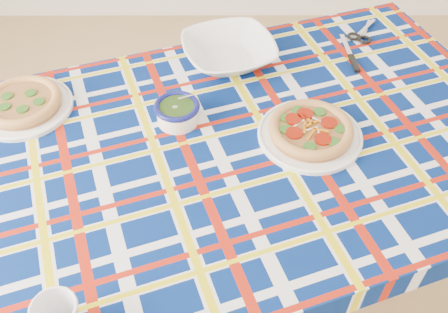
{
  "coord_description": "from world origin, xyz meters",
  "views": [
    {
      "loc": [
        -0.07,
        -0.69,
        1.61
      ],
      "look_at": [
        -0.07,
        0.15,
        0.72
      ],
      "focal_mm": 40.0,
      "sensor_mm": 36.0,
      "label": 1
    }
  ],
  "objects_px": {
    "dining_table": "(242,161)",
    "main_focaccia_plate": "(311,129)",
    "pesto_bowl": "(177,111)",
    "serving_bowl": "(229,52)"
  },
  "relations": [
    {
      "from": "dining_table",
      "to": "pesto_bowl",
      "type": "relative_size",
      "value": 14.14
    },
    {
      "from": "main_focaccia_plate",
      "to": "serving_bowl",
      "type": "xyz_separation_m",
      "value": [
        -0.21,
        0.33,
        0.01
      ]
    },
    {
      "from": "main_focaccia_plate",
      "to": "pesto_bowl",
      "type": "relative_size",
      "value": 2.31
    },
    {
      "from": "pesto_bowl",
      "to": "serving_bowl",
      "type": "relative_size",
      "value": 0.44
    },
    {
      "from": "pesto_bowl",
      "to": "serving_bowl",
      "type": "bearing_deg",
      "value": 62.8
    },
    {
      "from": "dining_table",
      "to": "serving_bowl",
      "type": "distance_m",
      "value": 0.37
    },
    {
      "from": "pesto_bowl",
      "to": "serving_bowl",
      "type": "height_order",
      "value": "pesto_bowl"
    },
    {
      "from": "pesto_bowl",
      "to": "dining_table",
      "type": "bearing_deg",
      "value": -24.71
    },
    {
      "from": "dining_table",
      "to": "main_focaccia_plate",
      "type": "relative_size",
      "value": 6.12
    },
    {
      "from": "dining_table",
      "to": "pesto_bowl",
      "type": "bearing_deg",
      "value": 135.77
    }
  ]
}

